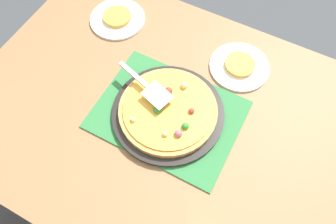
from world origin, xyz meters
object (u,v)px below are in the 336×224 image
(served_slice_right, at_px, (117,17))
(plate_far_right, at_px, (118,19))
(plate_near_left, at_px, (239,67))
(served_slice_left, at_px, (240,65))
(pizza, at_px, (168,110))
(pizza_server, at_px, (147,86))
(pizza_pan, at_px, (168,113))

(served_slice_right, bearing_deg, plate_far_right, 0.00)
(plate_near_left, height_order, served_slice_left, served_slice_left)
(plate_near_left, bearing_deg, pizza, -115.08)
(plate_far_right, height_order, pizza_server, pizza_server)
(served_slice_right, bearing_deg, pizza, -36.99)
(pizza, bearing_deg, served_slice_left, 64.92)
(pizza, distance_m, pizza_server, 0.10)
(pizza, xyz_separation_m, served_slice_left, (0.14, 0.30, -0.02))
(pizza_pan, xyz_separation_m, plate_far_right, (-0.38, 0.29, -0.01))
(plate_far_right, xyz_separation_m, served_slice_left, (0.52, 0.01, 0.01))
(pizza_pan, distance_m, plate_far_right, 0.48)
(plate_near_left, xyz_separation_m, served_slice_right, (-0.52, -0.01, 0.01))
(pizza_pan, distance_m, plate_near_left, 0.33)
(pizza_pan, relative_size, served_slice_left, 3.45)
(served_slice_right, bearing_deg, served_slice_left, 1.11)
(plate_near_left, relative_size, plate_far_right, 1.00)
(served_slice_left, distance_m, served_slice_right, 0.52)
(pizza_pan, bearing_deg, pizza_server, 162.51)
(served_slice_left, bearing_deg, plate_far_right, -178.89)
(served_slice_left, height_order, pizza_server, pizza_server)
(pizza_pan, relative_size, pizza_server, 1.64)
(pizza, relative_size, pizza_server, 1.42)
(served_slice_left, relative_size, served_slice_right, 1.00)
(plate_far_right, height_order, served_slice_left, served_slice_left)
(pizza_pan, xyz_separation_m, plate_near_left, (0.14, 0.30, -0.01))
(pizza, height_order, pizza_server, pizza_server)
(served_slice_right, distance_m, pizza_server, 0.39)
(pizza_pan, xyz_separation_m, served_slice_left, (0.14, 0.30, 0.01))
(plate_near_left, distance_m, served_slice_left, 0.01)
(served_slice_right, bearing_deg, plate_near_left, 1.11)
(plate_near_left, relative_size, served_slice_left, 2.00)
(pizza, xyz_separation_m, plate_near_left, (0.14, 0.30, -0.03))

